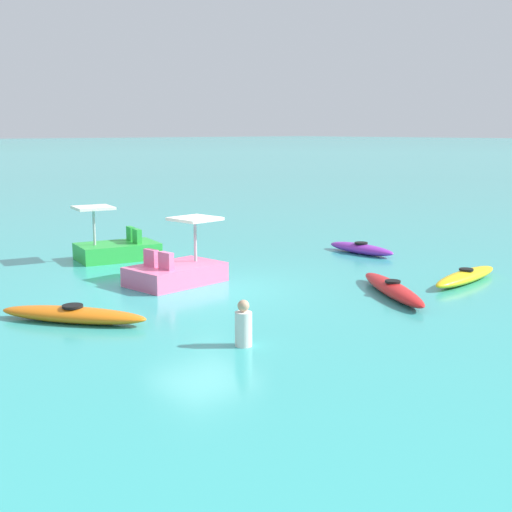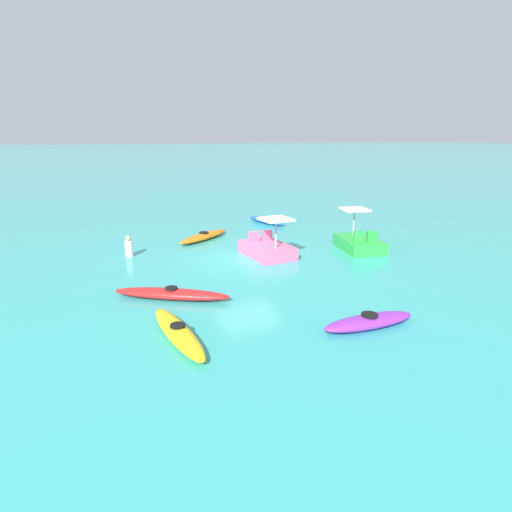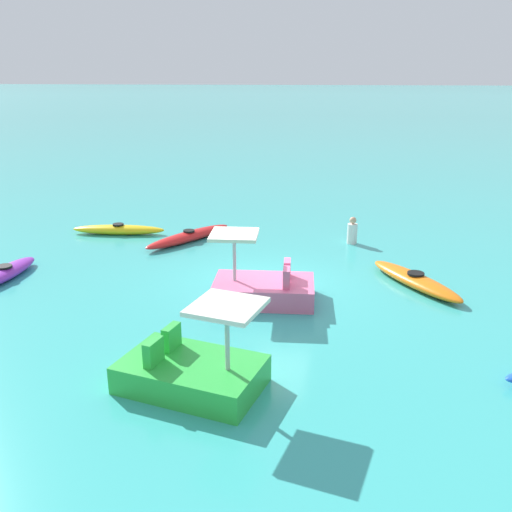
# 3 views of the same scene
# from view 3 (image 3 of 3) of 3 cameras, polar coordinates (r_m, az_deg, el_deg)

# --- Properties ---
(ground_plane) EXTENTS (600.00, 600.00, 0.00)m
(ground_plane) POSITION_cam_3_polar(r_m,az_deg,el_deg) (14.24, 0.56, -3.14)
(ground_plane) COLOR #38ADA8
(kayak_purple) EXTENTS (0.69, 2.61, 0.37)m
(kayak_purple) POSITION_cam_3_polar(r_m,az_deg,el_deg) (16.16, -24.59, -1.61)
(kayak_purple) COLOR purple
(kayak_purple) RESTS_ON ground_plane
(kayak_yellow) EXTENTS (3.21, 0.96, 0.37)m
(kayak_yellow) POSITION_cam_3_polar(r_m,az_deg,el_deg) (19.41, -14.05, 2.68)
(kayak_yellow) COLOR yellow
(kayak_yellow) RESTS_ON ground_plane
(kayak_red) EXTENTS (2.34, 3.37, 0.37)m
(kayak_red) POSITION_cam_3_polar(r_m,az_deg,el_deg) (18.18, -6.95, 2.05)
(kayak_red) COLOR red
(kayak_red) RESTS_ON ground_plane
(kayak_orange) EXTENTS (2.44, 3.06, 0.37)m
(kayak_orange) POSITION_cam_3_polar(r_m,az_deg,el_deg) (14.77, 16.17, -2.42)
(kayak_orange) COLOR orange
(kayak_orange) RESTS_ON ground_plane
(pedal_boat_pink) EXTENTS (2.56, 1.72, 1.68)m
(pedal_boat_pink) POSITION_cam_3_polar(r_m,az_deg,el_deg) (13.24, 0.72, -3.27)
(pedal_boat_pink) COLOR pink
(pedal_boat_pink) RESTS_ON ground_plane
(pedal_boat_green) EXTENTS (2.67, 1.97, 1.68)m
(pedal_boat_green) POSITION_cam_3_polar(r_m,az_deg,el_deg) (9.78, -6.62, -11.66)
(pedal_boat_green) COLOR green
(pedal_boat_green) RESTS_ON ground_plane
(person_near_shore) EXTENTS (0.38, 0.38, 0.88)m
(person_near_shore) POSITION_cam_3_polar(r_m,az_deg,el_deg) (18.00, 9.95, 2.48)
(person_near_shore) COLOR silver
(person_near_shore) RESTS_ON ground_plane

